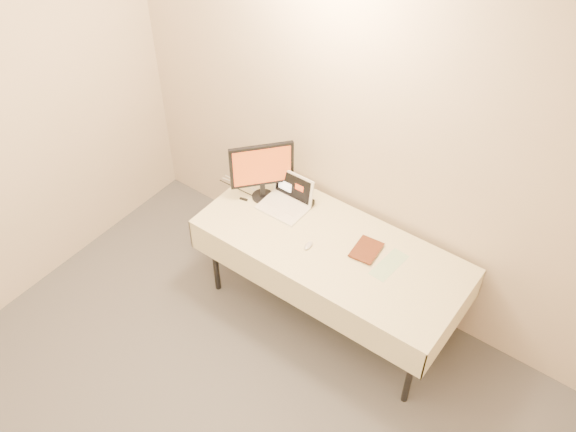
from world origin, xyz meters
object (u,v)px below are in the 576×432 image
Objects in this scene: table at (331,251)px; laptop at (287,199)px; book at (356,235)px; monitor at (262,168)px.

laptop is at bearing 163.50° from table.
book reaches higher than table.
laptop is 0.71× the size of monitor.
table is at bearing -58.11° from monitor.
book is at bearing -5.88° from laptop.
table is 0.23m from book.
table is at bearing -155.11° from book.
book is (0.14, 0.08, 0.17)m from table.
table is at bearing -16.59° from laptop.
monitor reaches higher than table.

